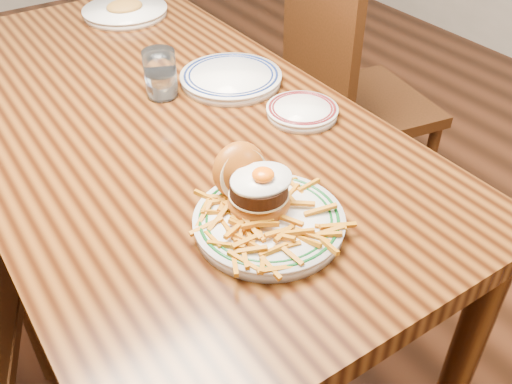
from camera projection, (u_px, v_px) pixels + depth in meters
floor at (177, 315)px, 1.82m from camera, size 6.00×6.00×0.00m
table at (154, 141)px, 1.41m from camera, size 0.85×1.60×0.75m
chair_right at (346, 96)px, 1.93m from camera, size 0.50×0.50×0.92m
main_plate at (264, 209)px, 1.01m from camera, size 0.27×0.28×0.13m
side_plate at (302, 111)px, 1.32m from camera, size 0.17×0.17×0.03m
rear_plate at (231, 77)px, 1.45m from camera, size 0.26×0.26×0.03m
water_glass at (161, 77)px, 1.37m from camera, size 0.08×0.08×0.12m
far_plate at (125, 11)px, 1.81m from camera, size 0.27×0.27×0.05m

